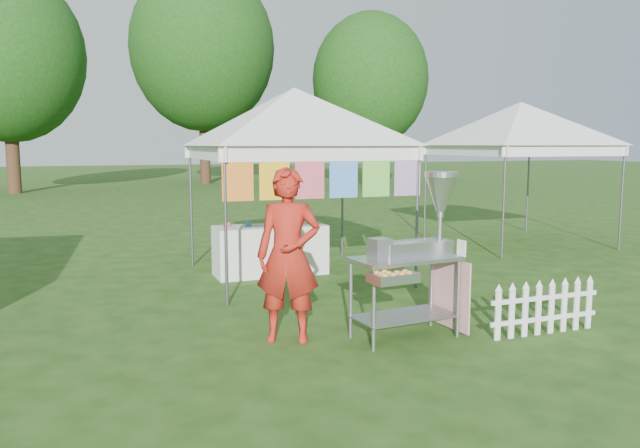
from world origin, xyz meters
name	(u,v)px	position (x,y,z in m)	size (l,w,h in m)	color
ground	(395,338)	(0.00, 0.00, 0.00)	(120.00, 120.00, 0.00)	#1F4112
canopy_main	(294,88)	(0.00, 3.49, 2.99)	(4.24, 4.24, 3.45)	#59595E
canopy_right	(521,102)	(5.50, 5.00, 2.99)	(4.24, 4.24, 3.45)	#59595E
tree_left	(7,55)	(-6.00, 24.00, 5.83)	(6.40, 6.40, 9.53)	#3C2615
tree_mid	(203,49)	(3.00, 28.00, 7.14)	(7.60, 7.60, 11.52)	#3C2615
tree_right	(370,80)	(10.00, 22.00, 5.18)	(5.60, 5.60, 8.42)	#3C2615
donut_cart	(421,241)	(0.30, 0.01, 1.07)	(1.30, 1.00, 1.82)	gray
vendor	(288,255)	(-1.11, 0.35, 0.94)	(0.69, 0.45, 1.88)	#A82014
picket_fence	(545,309)	(1.64, -0.44, 0.29)	(1.44, 0.03, 0.56)	white
display_table	(270,250)	(-0.33, 3.78, 0.40)	(1.80, 0.70, 0.81)	white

